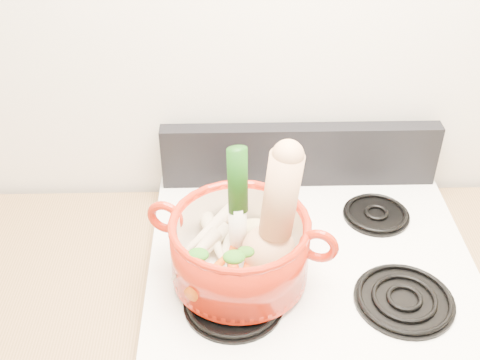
{
  "coord_description": "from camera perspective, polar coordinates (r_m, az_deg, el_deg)",
  "views": [
    {
      "loc": [
        -0.2,
        0.32,
        1.96
      ],
      "look_at": [
        -0.17,
        1.3,
        1.25
      ],
      "focal_mm": 45.0,
      "sensor_mm": 36.0,
      "label": 1
    }
  ],
  "objects": [
    {
      "name": "parsnip_1",
      "position": [
        1.37,
        -3.45,
        -6.81
      ],
      "size": [
        0.13,
        0.17,
        0.05
      ],
      "primitive_type": "cone",
      "rotation": [
        1.66,
        0.0,
        -0.59
      ],
      "color": "beige",
      "rests_on": "dutch_oven"
    },
    {
      "name": "parsnip_0",
      "position": [
        1.38,
        -1.46,
        -7.06
      ],
      "size": [
        0.09,
        0.21,
        0.06
      ],
      "primitive_type": "cone",
      "rotation": [
        1.66,
        0.0,
        -0.28
      ],
      "color": "beige",
      "rests_on": "dutch_oven"
    },
    {
      "name": "parsnip_4",
      "position": [
        1.4,
        -2.75,
        -4.52
      ],
      "size": [
        0.19,
        0.2,
        0.07
      ],
      "primitive_type": "cone",
      "rotation": [
        1.66,
        0.0,
        -0.72
      ],
      "color": "beige",
      "rests_on": "dutch_oven"
    },
    {
      "name": "burner_front_left",
      "position": [
        1.36,
        -0.61,
        -11.47
      ],
      "size": [
        0.22,
        0.22,
        0.02
      ],
      "primitive_type": "cylinder",
      "color": "black",
      "rests_on": "cooktop"
    },
    {
      "name": "parsnip_2",
      "position": [
        1.39,
        -2.43,
        -5.56
      ],
      "size": [
        0.1,
        0.2,
        0.06
      ],
      "primitive_type": "cone",
      "rotation": [
        1.66,
        0.0,
        0.3
      ],
      "color": "#EDE3C1",
      "rests_on": "dutch_oven"
    },
    {
      "name": "wall_back",
      "position": [
        1.58,
        6.05,
        11.25
      ],
      "size": [
        3.5,
        0.02,
        2.6
      ],
      "primitive_type": "cube",
      "color": "silver",
      "rests_on": "floor"
    },
    {
      "name": "carrot_0",
      "position": [
        1.36,
        -0.67,
        -7.84
      ],
      "size": [
        0.04,
        0.18,
        0.05
      ],
      "primitive_type": "cone",
      "rotation": [
        1.66,
        0.0,
        0.02
      ],
      "color": "#D03F0A",
      "rests_on": "dutch_oven"
    },
    {
      "name": "control_backsplash",
      "position": [
        1.67,
        5.68,
        2.38
      ],
      "size": [
        0.76,
        0.05,
        0.18
      ],
      "primitive_type": "cube",
      "color": "black",
      "rests_on": "cooktop"
    },
    {
      "name": "burner_back_right",
      "position": [
        1.62,
        12.8,
        -3.1
      ],
      "size": [
        0.17,
        0.17,
        0.02
      ],
      "primitive_type": "cylinder",
      "color": "black",
      "rests_on": "cooktop"
    },
    {
      "name": "dutch_oven",
      "position": [
        1.35,
        -0.02,
        -6.52
      ],
      "size": [
        0.39,
        0.39,
        0.15
      ],
      "primitive_type": "cylinder",
      "rotation": [
        0.0,
        0.0,
        -0.3
      ],
      "color": "#A91C0A",
      "rests_on": "burner_front_left"
    },
    {
      "name": "cooktop",
      "position": [
        1.5,
        6.65,
        -7.37
      ],
      "size": [
        0.78,
        0.67,
        0.03
      ],
      "primitive_type": "cube",
      "color": "white",
      "rests_on": "stove_body"
    },
    {
      "name": "carrot_2",
      "position": [
        1.35,
        0.92,
        -7.52
      ],
      "size": [
        0.05,
        0.16,
        0.04
      ],
      "primitive_type": "cone",
      "rotation": [
        1.66,
        0.0,
        -0.15
      ],
      "color": "red",
      "rests_on": "dutch_oven"
    },
    {
      "name": "burner_front_right",
      "position": [
        1.41,
        15.31,
        -10.8
      ],
      "size": [
        0.22,
        0.22,
        0.02
      ],
      "primitive_type": "cylinder",
      "color": "black",
      "rests_on": "cooktop"
    },
    {
      "name": "carrot_1",
      "position": [
        1.33,
        -2.59,
        -8.72
      ],
      "size": [
        0.12,
        0.15,
        0.05
      ],
      "primitive_type": "cone",
      "rotation": [
        1.66,
        0.0,
        -0.61
      ],
      "color": "#C23E09",
      "rests_on": "dutch_oven"
    },
    {
      "name": "burner_back_left",
      "position": [
        1.57,
        -0.78,
        -3.39
      ],
      "size": [
        0.17,
        0.17,
        0.02
      ],
      "primitive_type": "cylinder",
      "color": "black",
      "rests_on": "cooktop"
    },
    {
      "name": "leek",
      "position": [
        1.32,
        -0.22,
        -2.16
      ],
      "size": [
        0.06,
        0.07,
        0.29
      ],
      "primitive_type": "cylinder",
      "rotation": [
        -0.06,
        0.0,
        0.25
      ],
      "color": "silver",
      "rests_on": "dutch_oven"
    },
    {
      "name": "ginger",
      "position": [
        1.43,
        1.5,
        -4.75
      ],
      "size": [
        0.09,
        0.08,
        0.05
      ],
      "primitive_type": "ellipsoid",
      "rotation": [
        0.0,
        0.0,
        -0.19
      ],
      "color": "#CBB97D",
      "rests_on": "dutch_oven"
    },
    {
      "name": "squash",
      "position": [
        1.28,
        2.83,
        -3.29
      ],
      "size": [
        0.19,
        0.17,
        0.32
      ],
      "primitive_type": null,
      "rotation": [
        0.0,
        0.1,
        0.31
      ],
      "color": "tan",
      "rests_on": "dutch_oven"
    },
    {
      "name": "pot_handle_left",
      "position": [
        1.36,
        -7.1,
        -3.5
      ],
      "size": [
        0.09,
        0.04,
        0.09
      ],
      "primitive_type": "torus",
      "rotation": [
        1.57,
        0.0,
        -0.3
      ],
      "color": "#A91C0A",
      "rests_on": "dutch_oven"
    },
    {
      "name": "parsnip_3",
      "position": [
        1.35,
        -4.31,
        -7.04
      ],
      "size": [
        0.13,
        0.15,
        0.05
      ],
      "primitive_type": "cone",
      "rotation": [
        1.66,
        0.0,
        -0.65
      ],
      "color": "beige",
      "rests_on": "dutch_oven"
    },
    {
      "name": "pot_handle_right",
      "position": [
        1.29,
        7.49,
        -6.21
      ],
      "size": [
        0.09,
        0.04,
        0.09
      ],
      "primitive_type": "torus",
      "rotation": [
        1.57,
        0.0,
        -0.3
      ],
      "color": "#A91C0A",
      "rests_on": "dutch_oven"
    }
  ]
}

